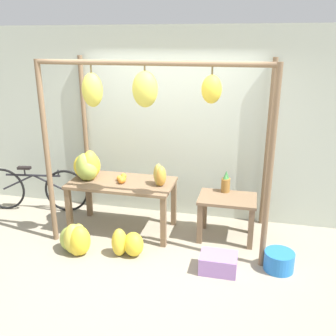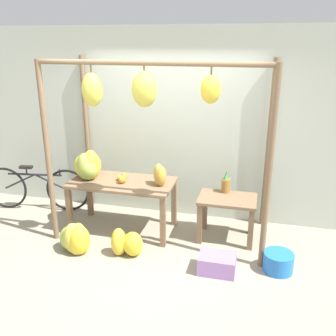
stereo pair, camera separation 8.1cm
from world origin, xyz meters
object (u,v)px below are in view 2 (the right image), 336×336
at_px(banana_pile_ground_right, 127,243).
at_px(fruit_crate_white, 217,263).
at_px(parked_bicycle, 36,188).
at_px(orange_pile, 122,178).
at_px(papaya_pile, 160,175).
at_px(pineapple_cluster, 226,184).
at_px(blue_bucket, 278,262).
at_px(banana_pile_on_table, 88,166).
at_px(banana_pile_ground_left, 75,239).

bearing_deg(banana_pile_ground_right, fruit_crate_white, -4.04).
bearing_deg(banana_pile_ground_right, parked_bicycle, 153.20).
xyz_separation_m(orange_pile, parked_bicycle, (-1.59, 0.30, -0.42)).
bearing_deg(papaya_pile, banana_pile_ground_right, -112.43).
distance_m(banana_pile_ground_right, parked_bicycle, 2.10).
relative_size(pineapple_cluster, parked_bicycle, 0.18).
bearing_deg(banana_pile_ground_right, orange_pile, 113.29).
height_order(fruit_crate_white, papaya_pile, papaya_pile).
relative_size(blue_bucket, parked_bicycle, 0.21).
bearing_deg(orange_pile, banana_pile_on_table, -178.62).
bearing_deg(pineapple_cluster, banana_pile_ground_left, -150.17).
bearing_deg(blue_bucket, banana_pile_on_table, 168.80).
relative_size(banana_pile_ground_left, fruit_crate_white, 1.20).
height_order(banana_pile_ground_left, blue_bucket, banana_pile_ground_left).
height_order(pineapple_cluster, blue_bucket, pineapple_cluster).
relative_size(fruit_crate_white, papaya_pile, 1.51).
bearing_deg(banana_pile_ground_left, parked_bicycle, 139.25).
relative_size(banana_pile_ground_right, papaya_pile, 1.61).
height_order(banana_pile_on_table, fruit_crate_white, banana_pile_on_table).
relative_size(orange_pile, blue_bucket, 0.77).
bearing_deg(banana_pile_on_table, orange_pile, 1.38).
bearing_deg(pineapple_cluster, fruit_crate_white, -88.27).
height_order(banana_pile_on_table, parked_bicycle, banana_pile_on_table).
distance_m(orange_pile, banana_pile_ground_right, 0.93).
bearing_deg(fruit_crate_white, pineapple_cluster, 91.73).
height_order(banana_pile_ground_left, fruit_crate_white, banana_pile_ground_left).
distance_m(fruit_crate_white, papaya_pile, 1.38).
bearing_deg(blue_bucket, papaya_pile, 162.04).
bearing_deg(fruit_crate_white, banana_pile_on_table, 159.69).
relative_size(banana_pile_on_table, orange_pile, 1.74).
xyz_separation_m(parked_bicycle, papaya_pile, (2.13, -0.31, 0.52)).
relative_size(orange_pile, fruit_crate_white, 0.63).
relative_size(orange_pile, banana_pile_ground_left, 0.53).
height_order(orange_pile, banana_pile_ground_right, orange_pile).
height_order(fruit_crate_white, blue_bucket, blue_bucket).
relative_size(banana_pile_ground_right, blue_bucket, 1.30).
height_order(orange_pile, parked_bicycle, orange_pile).
xyz_separation_m(banana_pile_on_table, banana_pile_ground_right, (0.78, -0.63, -0.75)).
xyz_separation_m(banana_pile_ground_left, fruit_crate_white, (1.82, 0.01, -0.08)).
xyz_separation_m(banana_pile_on_table, blue_bucket, (2.63, -0.52, -0.81)).
bearing_deg(blue_bucket, orange_pile, 165.92).
bearing_deg(papaya_pile, banana_pile_ground_left, -142.13).
bearing_deg(banana_pile_on_table, papaya_pile, -0.34).
bearing_deg(parked_bicycle, pineapple_cluster, -0.18).
height_order(banana_pile_ground_right, parked_bicycle, parked_bicycle).
bearing_deg(pineapple_cluster, banana_pile_on_table, -171.09).
xyz_separation_m(orange_pile, fruit_crate_white, (1.43, -0.73, -0.68)).
height_order(pineapple_cluster, parked_bicycle, pineapple_cluster).
bearing_deg(banana_pile_ground_right, blue_bucket, 3.51).
height_order(orange_pile, pineapple_cluster, pineapple_cluster).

